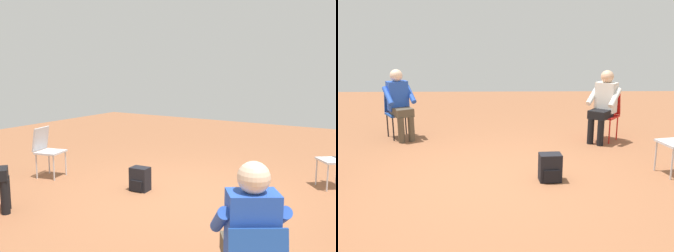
% 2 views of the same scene
% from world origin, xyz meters
% --- Properties ---
extents(ground_plane, '(15.41, 15.41, 0.00)m').
position_xyz_m(ground_plane, '(0.00, 0.00, 0.00)').
color(ground_plane, brown).
extents(chair_northwest, '(0.56, 0.58, 0.85)m').
position_xyz_m(chair_northwest, '(-1.76, 2.22, 0.50)').
color(chair_northwest, '#1E4799').
rests_on(chair_northwest, ground).
extents(chair_northeast, '(0.58, 0.58, 0.85)m').
position_xyz_m(chair_northeast, '(1.99, 1.97, 0.50)').
color(chair_northeast, red).
rests_on(chair_northeast, ground).
extents(person_in_blue, '(0.63, 0.63, 1.24)m').
position_xyz_m(person_in_blue, '(-1.67, 2.08, 0.69)').
color(person_in_blue, '#4C4233').
rests_on(person_in_blue, ground).
extents(person_in_white, '(0.63, 0.63, 1.24)m').
position_xyz_m(person_in_white, '(1.89, 1.84, 0.69)').
color(person_in_white, black).
rests_on(person_in_white, ground).
extents(backpack_near_laptop_user, '(0.29, 0.26, 0.36)m').
position_xyz_m(backpack_near_laptop_user, '(0.74, 0.04, 0.16)').
color(backpack_near_laptop_user, black).
rests_on(backpack_near_laptop_user, ground).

